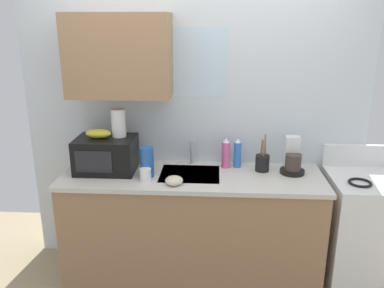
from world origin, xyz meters
TOP-DOWN VIEW (x-y plane):
  - kitchen_wall_assembly at (-0.10, 0.31)m, footprint 2.80×0.42m
  - counter_unit at (-0.00, 0.00)m, footprint 2.03×0.63m
  - sink_faucet at (-0.02, 0.24)m, footprint 0.03×0.03m
  - stove_range at (1.36, 0.00)m, footprint 0.60×0.60m
  - microwave at (-0.68, 0.05)m, footprint 0.46×0.35m
  - banana_bunch at (-0.73, 0.05)m, footprint 0.20×0.11m
  - paper_towel_roll at (-0.58, 0.10)m, footprint 0.11×0.11m
  - coffee_maker at (0.78, 0.11)m, footprint 0.19×0.21m
  - dish_soap_bottle_pink at (0.26, 0.18)m, footprint 0.07×0.07m
  - dish_soap_bottle_blue at (0.36, 0.20)m, footprint 0.06×0.06m
  - cereal_canister at (-0.34, -0.05)m, footprint 0.10×0.10m
  - mug_white at (-0.34, -0.14)m, footprint 0.08×0.08m
  - utensil_crock at (0.55, 0.12)m, footprint 0.11×0.11m
  - small_bowl at (-0.12, -0.20)m, footprint 0.13×0.13m

SIDE VIEW (x-z plane):
  - stove_range at x=1.36m, z-range -0.08..1.00m
  - counter_unit at x=0.00m, z-range 0.01..0.91m
  - small_bowl at x=-0.12m, z-range 0.90..0.96m
  - mug_white at x=-0.34m, z-range 0.90..0.99m
  - utensil_crock at x=0.55m, z-range 0.82..1.12m
  - sink_faucet at x=-0.02m, z-range 0.90..1.10m
  - coffee_maker at x=0.78m, z-range 0.86..1.14m
  - dish_soap_bottle_blue at x=0.36m, z-range 0.89..1.14m
  - cereal_canister at x=-0.34m, z-range 0.90..1.13m
  - dish_soap_bottle_pink at x=0.26m, z-range 0.89..1.14m
  - microwave at x=-0.68m, z-range 0.90..1.17m
  - banana_bunch at x=-0.73m, z-range 1.17..1.24m
  - paper_towel_roll at x=-0.58m, z-range 1.17..1.39m
  - kitchen_wall_assembly at x=-0.10m, z-range 0.10..2.60m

